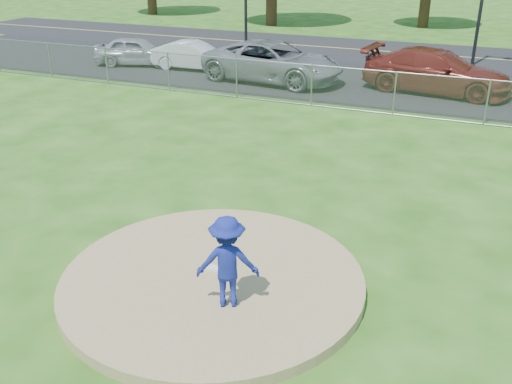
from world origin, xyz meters
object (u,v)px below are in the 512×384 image
at_px(parked_car_silver, 136,51).
at_px(parked_car_white, 194,55).
at_px(pitcher, 227,262).
at_px(parked_car_darkred, 437,71).
at_px(parked_car_gray, 273,62).
at_px(traffic_cone, 267,74).

height_order(parked_car_silver, parked_car_white, parked_car_silver).
bearing_deg(parked_car_silver, pitcher, -160.05).
bearing_deg(parked_car_darkred, pitcher, -176.87).
bearing_deg(pitcher, parked_car_white, -83.07).
distance_m(parked_car_white, parked_car_gray, 4.35).
bearing_deg(parked_car_white, parked_car_silver, 90.94).
relative_size(parked_car_white, parked_car_gray, 0.65).
xyz_separation_m(pitcher, parked_car_gray, (-5.33, 15.74, -0.14)).
bearing_deg(parked_car_darkred, parked_car_white, 97.38).
xyz_separation_m(pitcher, parked_car_silver, (-12.63, 16.36, -0.31)).
bearing_deg(parked_car_gray, pitcher, -154.75).
height_order(traffic_cone, parked_car_white, parked_car_white).
bearing_deg(parked_car_silver, parked_car_gray, -112.61).
distance_m(pitcher, parked_car_gray, 16.62).
height_order(pitcher, parked_car_darkred, pitcher).
bearing_deg(traffic_cone, parked_car_silver, 172.07).
relative_size(pitcher, parked_car_gray, 0.26).
xyz_separation_m(parked_car_gray, parked_car_darkred, (6.65, 0.75, 0.00)).
bearing_deg(traffic_cone, parked_car_darkred, 9.44).
relative_size(parked_car_silver, parked_car_darkred, 0.68).
bearing_deg(parked_car_darkred, parked_car_silver, 98.25).
relative_size(traffic_cone, parked_car_white, 0.19).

